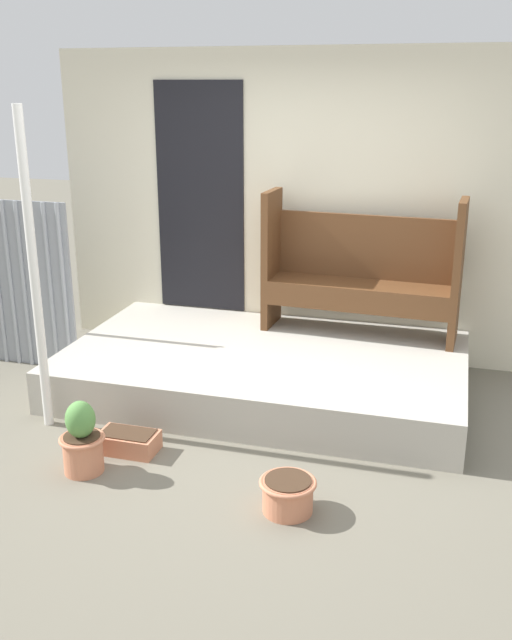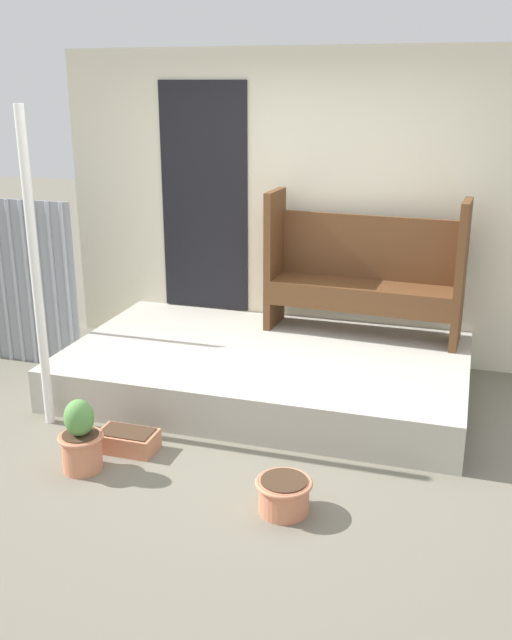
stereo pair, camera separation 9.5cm
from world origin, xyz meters
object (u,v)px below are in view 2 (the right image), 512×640
at_px(flower_pot_left, 81,440).
at_px(flower_pot_middle, 284,494).
at_px(planter_box_rect, 127,440).
at_px(support_post, 36,274).
at_px(bench, 364,268).

xyz_separation_m(flower_pot_left, flower_pot_middle, (1.33, -0.08, -0.10)).
bearing_deg(planter_box_rect, support_post, 163.81).
xyz_separation_m(flower_pot_left, planter_box_rect, (0.15, 0.31, -0.14)).
distance_m(flower_pot_left, flower_pot_middle, 1.33).
distance_m(flower_pot_left, planter_box_rect, 0.37).
bearing_deg(bench, flower_pot_left, -119.66).
bearing_deg(flower_pot_left, support_post, 137.51).
height_order(flower_pot_left, flower_pot_middle, flower_pot_left).
bearing_deg(support_post, flower_pot_middle, -17.47).
distance_m(support_post, bench, 2.57).
height_order(bench, flower_pot_left, bench).
height_order(support_post, flower_pot_middle, support_post).
height_order(bench, flower_pot_middle, bench).
distance_m(support_post, flower_pot_middle, 2.22).
distance_m(support_post, planter_box_rect, 1.27).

